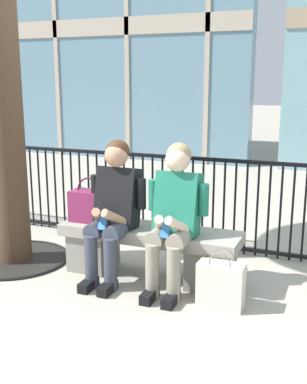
{
  "coord_description": "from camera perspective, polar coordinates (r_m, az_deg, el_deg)",
  "views": [
    {
      "loc": [
        1.53,
        -3.63,
        1.7
      ],
      "look_at": [
        0.0,
        0.1,
        0.75
      ],
      "focal_mm": 44.45,
      "sensor_mm": 36.0,
      "label": 1
    }
  ],
  "objects": [
    {
      "name": "seated_person_with_phone",
      "position": [
        4.08,
        -4.81,
        -1.71
      ],
      "size": [
        0.52,
        0.66,
        1.21
      ],
      "color": "#383D4C",
      "rests_on": "ground"
    },
    {
      "name": "handbag_on_bench",
      "position": [
        4.33,
        -7.67,
        -1.6
      ],
      "size": [
        0.34,
        0.2,
        0.41
      ],
      "color": "#7A234C",
      "rests_on": "stone_bench"
    },
    {
      "name": "ground_plane",
      "position": [
        4.29,
        -0.51,
        -10.08
      ],
      "size": [
        60.0,
        60.0,
        0.0
      ],
      "primitive_type": "plane",
      "color": "#A8A091"
    },
    {
      "name": "plaza_railing",
      "position": [
        4.92,
        3.45,
        -1.07
      ],
      "size": [
        7.97,
        0.04,
        0.96
      ],
      "color": "black",
      "rests_on": "ground"
    },
    {
      "name": "seated_person_companion",
      "position": [
        3.87,
        2.5,
        -2.52
      ],
      "size": [
        0.52,
        0.66,
        1.21
      ],
      "color": "gray",
      "rests_on": "ground"
    },
    {
      "name": "shopping_bag",
      "position": [
        3.72,
        8.07,
        -10.94
      ],
      "size": [
        0.35,
        0.17,
        0.46
      ],
      "color": "beige",
      "rests_on": "ground"
    },
    {
      "name": "stone_bench",
      "position": [
        4.19,
        -0.52,
        -6.67
      ],
      "size": [
        1.6,
        0.44,
        0.45
      ],
      "color": "gray",
      "rests_on": "ground"
    }
  ]
}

